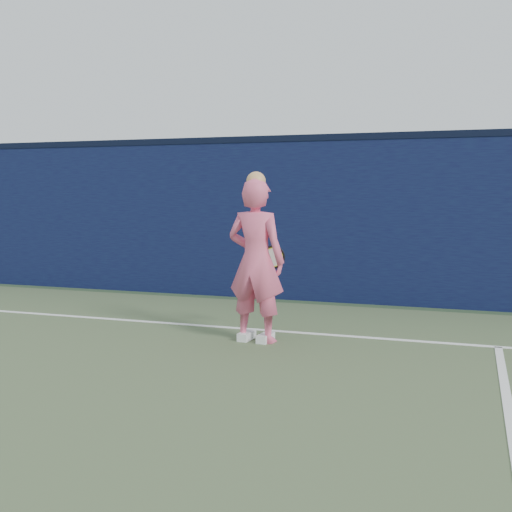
% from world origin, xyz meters
% --- Properties ---
extents(backstop_wall, '(24.00, 0.40, 2.50)m').
position_xyz_m(backstop_wall, '(0.00, 6.50, 1.25)').
color(backstop_wall, '#0B0D33').
rests_on(backstop_wall, ground).
extents(wall_cap, '(24.00, 0.42, 0.10)m').
position_xyz_m(wall_cap, '(0.00, 6.50, 2.55)').
color(wall_cap, black).
rests_on(wall_cap, backstop_wall).
extents(player, '(0.73, 0.52, 1.95)m').
position_xyz_m(player, '(2.16, 3.45, 0.94)').
color(player, '#F05D83').
rests_on(player, ground).
extents(racket, '(0.54, 0.12, 0.29)m').
position_xyz_m(racket, '(2.20, 3.90, 0.93)').
color(racket, black).
rests_on(racket, ground).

